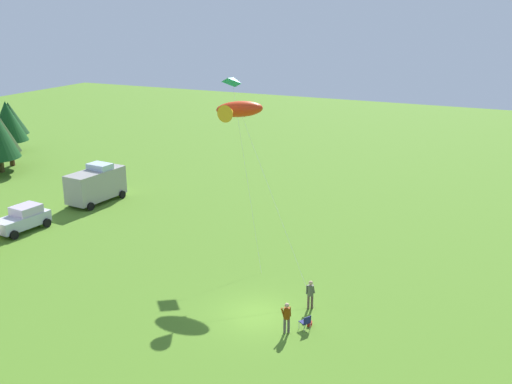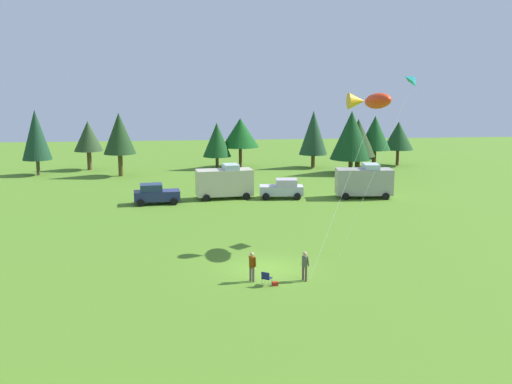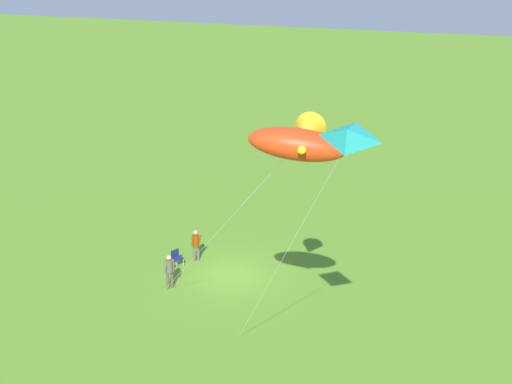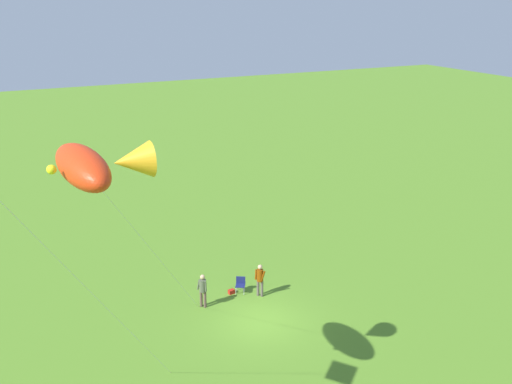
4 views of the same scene
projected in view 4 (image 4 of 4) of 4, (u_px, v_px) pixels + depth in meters
ground_plane at (260, 321)px, 28.32m from camera, size 160.00×160.00×0.00m
person_kite_flyer at (203, 288)px, 29.29m from camera, size 0.51×0.50×1.74m
folding_chair at (241, 283)px, 30.92m from camera, size 0.66×0.66×0.82m
person_spectator at (260, 278)px, 30.35m from camera, size 0.49×0.55×1.74m
backpack_on_grass at (231, 292)px, 30.87m from camera, size 0.35×0.27×0.22m
kite_large_fish at (95, 165)px, 17.47m from camera, size 7.22×9.54×10.65m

